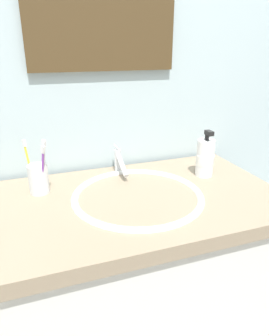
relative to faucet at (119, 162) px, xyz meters
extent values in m
cube|color=silver|center=(-0.02, 0.12, 0.28)|extent=(2.22, 0.04, 2.40)
cube|color=silver|center=(-0.02, -0.21, -0.51)|extent=(0.98, 0.55, 0.83)
cube|color=gray|center=(-0.02, -0.21, -0.07)|extent=(1.02, 0.58, 0.04)
ellipsoid|color=white|center=(0.00, -0.21, -0.11)|extent=(0.38, 0.38, 0.12)
torus|color=white|center=(0.00, -0.21, -0.05)|extent=(0.44, 0.44, 0.02)
cylinder|color=#595B60|center=(0.00, -0.21, -0.16)|extent=(0.03, 0.03, 0.01)
cylinder|color=silver|center=(0.00, 0.02, 0.00)|extent=(0.02, 0.02, 0.09)
cylinder|color=silver|center=(0.00, -0.03, 0.00)|extent=(0.02, 0.12, 0.07)
cylinder|color=silver|center=(0.00, 0.04, 0.05)|extent=(0.01, 0.05, 0.01)
cylinder|color=white|center=(-0.30, -0.07, 0.00)|extent=(0.07, 0.07, 0.10)
cylinder|color=purple|center=(-0.29, -0.09, 0.04)|extent=(0.03, 0.04, 0.16)
cube|color=white|center=(-0.28, -0.11, 0.11)|extent=(0.02, 0.02, 0.03)
cylinder|color=white|center=(-0.28, -0.08, 0.04)|extent=(0.02, 0.03, 0.17)
cube|color=white|center=(-0.28, -0.09, 0.13)|extent=(0.02, 0.02, 0.03)
cylinder|color=yellow|center=(-0.33, -0.04, 0.04)|extent=(0.03, 0.04, 0.16)
cube|color=white|center=(-0.34, -0.02, 0.12)|extent=(0.02, 0.02, 0.03)
cylinder|color=white|center=(0.30, -0.12, 0.02)|extent=(0.07, 0.07, 0.14)
cylinder|color=black|center=(0.30, -0.12, 0.10)|extent=(0.02, 0.02, 0.02)
cube|color=black|center=(0.30, -0.13, 0.12)|extent=(0.02, 0.04, 0.02)
cylinder|color=white|center=(0.30, -0.12, 0.01)|extent=(0.07, 0.07, 0.04)
cube|color=#4C381E|center=(-0.02, 0.09, 0.55)|extent=(0.54, 0.02, 0.44)
cube|color=#B2BCC6|center=(-0.02, 0.09, 0.55)|extent=(0.50, 0.01, 0.40)
camera|label=1|loc=(-0.32, -1.07, 0.42)|focal=32.95mm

